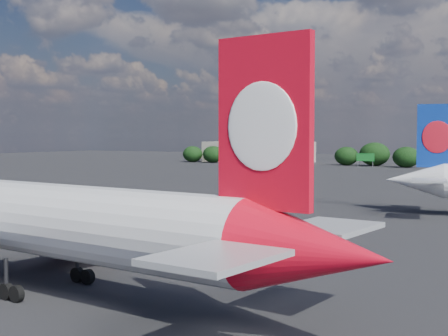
% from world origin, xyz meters
% --- Properties ---
extents(ground, '(500.00, 500.00, 0.00)m').
position_xyz_m(ground, '(0.00, 60.00, 0.00)').
color(ground, black).
rests_on(ground, ground).
extents(qantas_airliner, '(47.53, 45.31, 15.51)m').
position_xyz_m(qantas_airliner, '(7.72, 1.12, 4.72)').
color(qantas_airliner, silver).
rests_on(qantas_airliner, ground).
extents(terminal_building, '(42.00, 16.00, 8.00)m').
position_xyz_m(terminal_building, '(-65.00, 192.00, 4.00)').
color(terminal_building, gray).
rests_on(terminal_building, ground).
extents(highway_sign, '(6.00, 0.30, 4.50)m').
position_xyz_m(highway_sign, '(-18.00, 176.00, 3.13)').
color(highway_sign, '#166E24').
rests_on(highway_sign, ground).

